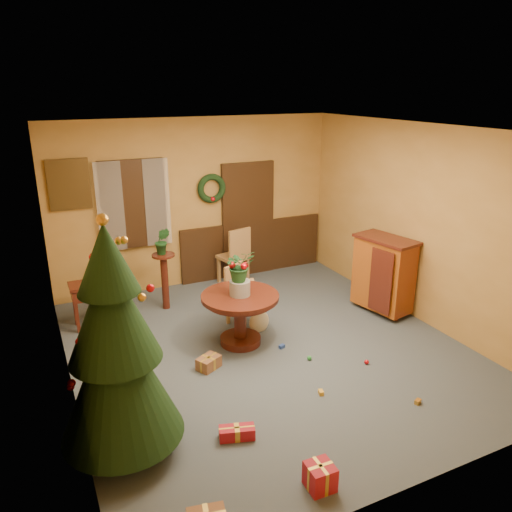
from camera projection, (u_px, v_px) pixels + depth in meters
room_envelope at (210, 221)px, 8.80m from camera, size 5.50×5.50×5.50m
dining_table at (240, 310)px, 6.76m from camera, size 1.06×1.06×0.73m
urn at (240, 288)px, 6.66m from camera, size 0.28×0.28×0.20m
centerpiece_plant at (240, 266)px, 6.55m from camera, size 0.39×0.33×0.43m
chair_near at (239, 292)px, 7.40m from camera, size 0.52×0.52×0.89m
chair_far at (236, 254)px, 8.80m from camera, size 0.55×0.55×1.05m
guitar at (259, 308)px, 7.14m from camera, size 0.40×0.53×0.72m
plant_stand at (164, 275)px, 7.82m from camera, size 0.35×0.35×0.91m
stand_plant at (162, 241)px, 7.64m from camera, size 0.29×0.27×0.43m
christmas_tree at (116, 348)px, 4.53m from camera, size 1.16×1.16×2.39m
writing_desk at (97, 292)px, 7.30m from camera, size 0.77×0.38×0.68m
sideboard at (384, 273)px, 7.69m from camera, size 0.67×1.02×1.21m
gift_b at (320, 477)px, 4.41m from camera, size 0.24×0.24×0.24m
gift_c at (209, 363)px, 6.29m from camera, size 0.35×0.31×0.16m
gift_d at (237, 433)px, 5.04m from camera, size 0.39×0.25×0.13m
toy_a at (282, 346)px, 6.78m from camera, size 0.09×0.08×0.05m
toy_b at (309, 358)px, 6.49m from camera, size 0.06×0.06×0.06m
toy_c at (321, 392)px, 5.77m from camera, size 0.07×0.09×0.05m
toy_d at (367, 362)px, 6.39m from camera, size 0.06×0.06×0.06m
toy_e at (418, 402)px, 5.60m from camera, size 0.09×0.08×0.05m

